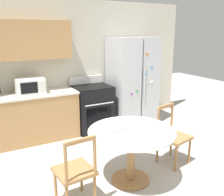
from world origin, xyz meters
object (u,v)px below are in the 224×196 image
Objects in this scene: microwave at (30,86)px; dining_chair_right at (173,136)px; refrigerator at (132,81)px; oven_range at (92,107)px; candle_glass at (128,122)px; dining_chair_left at (75,172)px.

microwave is 0.55× the size of dining_chair_right.
refrigerator reaches higher than dining_chair_right.
dining_chair_right is at bearing -74.14° from oven_range.
candle_glass is (-1.17, -1.72, -0.16)m from refrigerator.
refrigerator is at bearing -3.02° from oven_range.
refrigerator is 22.45× the size of candle_glass.
dining_chair_right is (-0.41, -1.80, -0.50)m from refrigerator.
dining_chair_right is 0.84m from candle_glass.
dining_chair_left and dining_chair_right have the same top height.
dining_chair_left reaches higher than candle_glass.
candle_glass is at bearing 14.23° from dining_chair_left.
candle_glass is at bearing -17.64° from dining_chair_right.
microwave is at bearing 178.20° from oven_range.
refrigerator is 2.08× the size of dining_chair_right.
dining_chair_left is at bearing -88.46° from microwave.
dining_chair_left is 10.81× the size of candle_glass.
microwave is (-2.13, 0.09, 0.10)m from refrigerator.
oven_range is at bearing 176.98° from refrigerator.
dining_chair_left is (-1.14, -2.09, -0.03)m from oven_range.
refrigerator is 1.73× the size of oven_range.
refrigerator is at bearing -2.34° from microwave.
dining_chair_right is (1.66, 0.24, 0.00)m from dining_chair_left.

